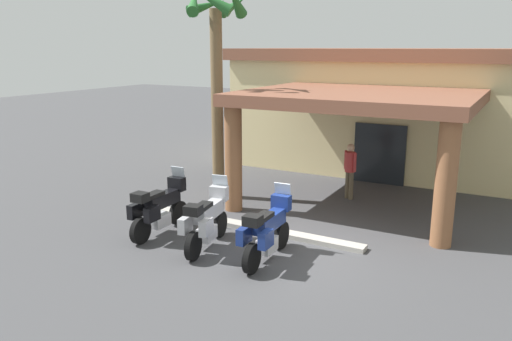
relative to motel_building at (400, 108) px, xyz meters
The scene contains 8 objects.
ground_plane 9.97m from the motel_building, 89.79° to the right, with size 80.00×80.00×0.00m, color #424244.
motel_building is the anchor object (origin of this frame).
motorcycle_black 11.02m from the motel_building, 108.29° to the right, with size 0.71×2.21×1.61m.
motorcycle_silver 10.81m from the motel_building, 99.84° to the right, with size 0.88×2.20×1.61m.
motorcycle_blue 10.59m from the motel_building, 91.28° to the right, with size 0.72×2.21×1.61m.
pedestrian 5.14m from the motel_building, 92.61° to the right, with size 0.47×0.32×1.77m.
palm_tree_roadside 8.10m from the motel_building, 120.50° to the right, with size 1.97×2.01×6.53m.
curb_strip 9.37m from the motel_building, 101.59° to the right, with size 6.78×0.36×0.12m, color #ADA89E.
Camera 1 is at (4.75, -10.19, 4.70)m, focal length 35.63 mm.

